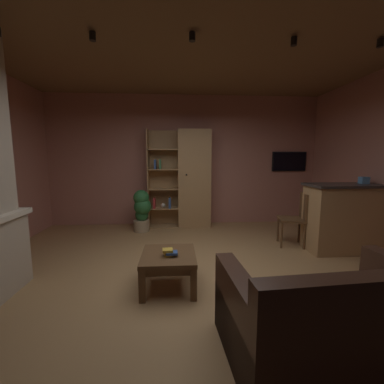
# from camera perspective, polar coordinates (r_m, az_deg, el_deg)

# --- Properties ---
(floor) EXTENTS (6.04, 5.45, 0.02)m
(floor) POSITION_cam_1_polar(r_m,az_deg,el_deg) (3.34, 0.49, -19.31)
(floor) COLOR #A37A4C
(floor) RESTS_ON ground
(wall_back) EXTENTS (6.16, 0.06, 2.90)m
(wall_back) POSITION_cam_1_polar(r_m,az_deg,el_deg) (5.73, -1.59, 7.12)
(wall_back) COLOR #AD7060
(wall_back) RESTS_ON ground
(ceiling) EXTENTS (6.04, 5.45, 0.02)m
(ceiling) POSITION_cam_1_polar(r_m,az_deg,el_deg) (3.29, 0.55, 32.90)
(ceiling) COLOR brown
(window_pane_back) EXTENTS (0.68, 0.01, 0.73)m
(window_pane_back) POSITION_cam_1_polar(r_m,az_deg,el_deg) (5.70, -5.54, 5.30)
(window_pane_back) COLOR white
(bookshelf_cabinet) EXTENTS (1.36, 0.41, 2.12)m
(bookshelf_cabinet) POSITION_cam_1_polar(r_m,az_deg,el_deg) (5.48, -0.45, 2.90)
(bookshelf_cabinet) COLOR #A87F51
(bookshelf_cabinet) RESTS_ON ground
(kitchen_bar_counter) EXTENTS (1.35, 0.60, 1.10)m
(kitchen_bar_counter) POSITION_cam_1_polar(r_m,az_deg,el_deg) (4.78, 32.18, -4.98)
(kitchen_bar_counter) COLOR #A87F51
(kitchen_bar_counter) RESTS_ON ground
(tissue_box) EXTENTS (0.13, 0.13, 0.11)m
(tissue_box) POSITION_cam_1_polar(r_m,az_deg,el_deg) (4.87, 34.68, 2.23)
(tissue_box) COLOR #598CBF
(tissue_box) RESTS_ON kitchen_bar_counter
(leather_couch) EXTENTS (1.65, 1.04, 0.84)m
(leather_couch) POSITION_cam_1_polar(r_m,az_deg,el_deg) (2.35, 30.10, -24.44)
(leather_couch) COLOR #382116
(leather_couch) RESTS_ON ground
(coffee_table) EXTENTS (0.62, 0.67, 0.41)m
(coffee_table) POSITION_cam_1_polar(r_m,az_deg,el_deg) (3.02, -5.38, -15.35)
(coffee_table) COLOR brown
(coffee_table) RESTS_ON ground
(table_book_0) EXTENTS (0.12, 0.11, 0.03)m
(table_book_0) POSITION_cam_1_polar(r_m,az_deg,el_deg) (2.92, -5.31, -14.16)
(table_book_0) COLOR gold
(table_book_0) RESTS_ON coffee_table
(table_book_1) EXTENTS (0.13, 0.11, 0.03)m
(table_book_1) POSITION_cam_1_polar(r_m,az_deg,el_deg) (2.90, -4.64, -13.72)
(table_book_1) COLOR #2D4C8C
(table_book_1) RESTS_ON coffee_table
(table_book_2) EXTENTS (0.12, 0.12, 0.03)m
(table_book_2) POSITION_cam_1_polar(r_m,az_deg,el_deg) (2.90, -5.60, -13.16)
(table_book_2) COLOR gold
(table_book_2) RESTS_ON coffee_table
(dining_chair) EXTENTS (0.51, 0.51, 0.92)m
(dining_chair) POSITION_cam_1_polar(r_m,az_deg,el_deg) (4.66, 22.83, -5.02)
(dining_chair) COLOR brown
(dining_chair) RESTS_ON ground
(potted_floor_plant) EXTENTS (0.37, 0.36, 0.87)m
(potted_floor_plant) POSITION_cam_1_polar(r_m,az_deg,el_deg) (5.24, -11.40, -3.92)
(potted_floor_plant) COLOR #9E896B
(potted_floor_plant) RESTS_ON ground
(wall_mounted_tv) EXTENTS (0.79, 0.06, 0.45)m
(wall_mounted_tv) POSITION_cam_1_polar(r_m,az_deg,el_deg) (6.24, 21.34, 6.52)
(wall_mounted_tv) COLOR black
(track_light_spot_1) EXTENTS (0.07, 0.07, 0.09)m
(track_light_spot_1) POSITION_cam_1_polar(r_m,az_deg,el_deg) (3.37, -21.82, 30.20)
(track_light_spot_1) COLOR black
(track_light_spot_2) EXTENTS (0.07, 0.07, 0.09)m
(track_light_spot_2) POSITION_cam_1_polar(r_m,az_deg,el_deg) (3.20, 0.06, 32.01)
(track_light_spot_2) COLOR black
(track_light_spot_3) EXTENTS (0.07, 0.07, 0.09)m
(track_light_spot_3) POSITION_cam_1_polar(r_m,az_deg,el_deg) (3.50, 22.32, 29.30)
(track_light_spot_3) COLOR black
(track_light_spot_4) EXTENTS (0.07, 0.07, 0.09)m
(track_light_spot_4) POSITION_cam_1_polar(r_m,az_deg,el_deg) (3.98, 37.16, 25.55)
(track_light_spot_4) COLOR black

